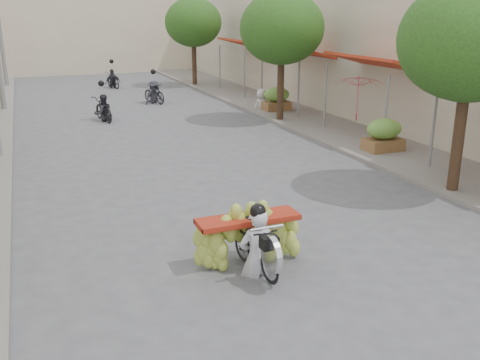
% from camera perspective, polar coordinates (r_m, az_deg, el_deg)
% --- Properties ---
extents(ground, '(120.00, 120.00, 0.00)m').
position_cam_1_polar(ground, '(8.63, 12.93, -13.97)').
color(ground, '#59595E').
rests_on(ground, ground).
extents(sidewalk_right, '(4.00, 60.00, 0.12)m').
position_cam_1_polar(sidewalk_right, '(24.24, 6.64, 7.03)').
color(sidewalk_right, slate).
rests_on(sidewalk_right, ground).
extents(shophouse_row_right, '(9.77, 40.00, 6.00)m').
position_cam_1_polar(shophouse_row_right, '(25.85, 18.06, 13.54)').
color(shophouse_row_right, '#BFB59F').
rests_on(shophouse_row_right, ground).
extents(far_building, '(20.00, 6.00, 7.00)m').
position_cam_1_polar(far_building, '(44.17, -16.78, 15.64)').
color(far_building, beige).
rests_on(far_building, ground).
extents(street_tree_near, '(3.40, 3.40, 5.25)m').
position_cam_1_polar(street_tree_near, '(13.97, 23.39, 13.47)').
color(street_tree_near, '#3A2719').
rests_on(street_tree_near, ground).
extents(street_tree_mid, '(3.40, 3.40, 5.25)m').
position_cam_1_polar(street_tree_mid, '(22.22, 4.48, 15.82)').
color(street_tree_mid, '#3A2719').
rests_on(street_tree_mid, ground).
extents(street_tree_far, '(3.40, 3.40, 5.25)m').
position_cam_1_polar(street_tree_far, '(33.41, -5.01, 16.38)').
color(street_tree_far, '#3A2719').
rests_on(street_tree_far, ground).
extents(produce_crate_mid, '(1.20, 0.88, 1.16)m').
position_cam_1_polar(produce_crate_mid, '(17.90, 15.10, 4.93)').
color(produce_crate_mid, brown).
rests_on(produce_crate_mid, ground).
extents(produce_crate_far, '(1.20, 0.88, 1.16)m').
position_cam_1_polar(produce_crate_far, '(24.65, 3.93, 8.83)').
color(produce_crate_far, brown).
rests_on(produce_crate_far, ground).
extents(banana_motorbike, '(2.20, 1.81, 2.23)m').
position_cam_1_polar(banana_motorbike, '(9.48, 1.39, -5.45)').
color(banana_motorbike, black).
rests_on(banana_motorbike, ground).
extents(market_umbrella, '(2.13, 2.13, 1.57)m').
position_cam_1_polar(market_umbrella, '(18.81, 12.69, 10.86)').
color(market_umbrella, '#C61A3D').
rests_on(market_umbrella, ground).
extents(pedestrian, '(0.89, 0.59, 1.71)m').
position_cam_1_polar(pedestrian, '(25.34, 2.33, 9.69)').
color(pedestrian, silver).
rests_on(pedestrian, ground).
extents(bg_motorbike_a, '(0.97, 1.84, 1.95)m').
position_cam_1_polar(bg_motorbike_a, '(23.38, -14.43, 7.87)').
color(bg_motorbike_a, black).
rests_on(bg_motorbike_a, ground).
extents(bg_motorbike_b, '(1.18, 1.79, 1.95)m').
position_cam_1_polar(bg_motorbike_b, '(27.43, -9.18, 9.80)').
color(bg_motorbike_b, black).
rests_on(bg_motorbike_b, ground).
extents(bg_motorbike_c, '(1.06, 1.76, 1.95)m').
position_cam_1_polar(bg_motorbike_c, '(33.62, -13.46, 10.86)').
color(bg_motorbike_c, black).
rests_on(bg_motorbike_c, ground).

